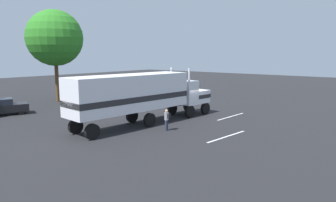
{
  "coord_description": "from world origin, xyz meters",
  "views": [
    {
      "loc": [
        -23.75,
        -16.64,
        5.78
      ],
      "look_at": [
        -2.65,
        0.47,
        1.6
      ],
      "focal_mm": 33.07,
      "sensor_mm": 36.0,
      "label": 1
    }
  ],
  "objects_px": {
    "parked_car": "(2,107)",
    "tree_center": "(55,38)",
    "semi_truck": "(141,94)",
    "person_bystander": "(167,119)"
  },
  "relations": [
    {
      "from": "person_bystander",
      "to": "semi_truck",
      "type": "bearing_deg",
      "value": 83.5
    },
    {
      "from": "semi_truck",
      "to": "person_bystander",
      "type": "height_order",
      "value": "semi_truck"
    },
    {
      "from": "semi_truck",
      "to": "person_bystander",
      "type": "xyz_separation_m",
      "value": [
        -0.34,
        -2.95,
        -1.63
      ]
    },
    {
      "from": "semi_truck",
      "to": "tree_center",
      "type": "height_order",
      "value": "tree_center"
    },
    {
      "from": "tree_center",
      "to": "semi_truck",
      "type": "bearing_deg",
      "value": -98.45
    },
    {
      "from": "parked_car",
      "to": "tree_center",
      "type": "bearing_deg",
      "value": 23.52
    },
    {
      "from": "semi_truck",
      "to": "parked_car",
      "type": "xyz_separation_m",
      "value": [
        -5.53,
        12.94,
        -1.72
      ]
    },
    {
      "from": "parked_car",
      "to": "tree_center",
      "type": "relative_size",
      "value": 0.44
    },
    {
      "from": "parked_car",
      "to": "semi_truck",
      "type": "bearing_deg",
      "value": -66.86
    },
    {
      "from": "parked_car",
      "to": "tree_center",
      "type": "distance_m",
      "value": 11.02
    }
  ]
}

